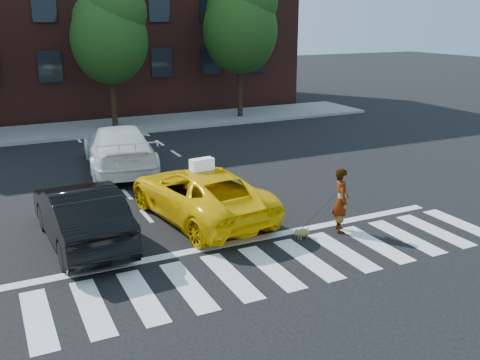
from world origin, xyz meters
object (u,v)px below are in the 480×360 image
object	(u,v)px
tree_mid	(109,30)
taxi	(200,193)
tree_right	(241,21)
dog	(302,233)
woman	(341,200)
black_sedan	(81,214)
white_suv	(119,148)

from	to	relation	value
tree_mid	taxi	distance (m)	13.97
tree_right	taxi	world-z (taller)	tree_right
taxi	dog	xyz separation A→B (m)	(1.76, -2.59, -0.55)
taxi	woman	xyz separation A→B (m)	(2.95, -2.58, 0.14)
tree_right	taxi	xyz separation A→B (m)	(-7.77, -13.32, -4.54)
tree_mid	dog	bearing A→B (deg)	-86.46
tree_mid	taxi	xyz separation A→B (m)	(-0.77, -13.32, -4.13)
tree_mid	woman	world-z (taller)	tree_mid
black_sedan	white_suv	distance (m)	6.80
woman	white_suv	bearing A→B (deg)	47.99
woman	dog	size ratio (longest dim) A/B	3.35
tree_right	woman	size ratio (longest dim) A/B	4.48
white_suv	dog	xyz separation A→B (m)	(2.59, -8.55, -0.66)
tree_mid	woman	size ratio (longest dim) A/B	4.13
tree_mid	tree_right	world-z (taller)	tree_right
tree_right	black_sedan	world-z (taller)	tree_right
dog	tree_right	bearing A→B (deg)	55.82
tree_right	dog	bearing A→B (deg)	-110.72
black_sedan	dog	bearing A→B (deg)	153.49
taxi	black_sedan	distance (m)	3.35
white_suv	woman	distance (m)	9.34
black_sedan	woman	xyz separation A→B (m)	(6.28, -2.22, 0.09)
white_suv	woman	xyz separation A→B (m)	(3.78, -8.54, 0.03)
tree_mid	woman	bearing A→B (deg)	-82.20
tree_mid	dog	world-z (taller)	tree_mid
taxi	woman	distance (m)	3.92
tree_right	white_suv	bearing A→B (deg)	-139.46
black_sedan	woman	distance (m)	6.66
tree_mid	tree_right	xyz separation A→B (m)	(7.00, -0.00, 0.41)
black_sedan	white_suv	world-z (taller)	white_suv
black_sedan	dog	world-z (taller)	black_sedan
tree_mid	taxi	size ratio (longest dim) A/B	1.36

